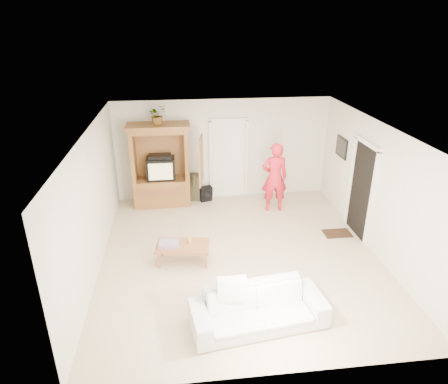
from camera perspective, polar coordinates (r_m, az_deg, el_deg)
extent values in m
plane|color=tan|center=(8.23, 2.25, -8.95)|extent=(6.00, 6.00, 0.00)
plane|color=white|center=(7.17, 2.58, 8.84)|extent=(6.00, 6.00, 0.00)
plane|color=silver|center=(10.39, -0.18, 6.10)|extent=(5.50, 0.00, 5.50)
plane|color=silver|center=(5.08, 7.85, -14.62)|extent=(5.50, 0.00, 5.50)
plane|color=silver|center=(7.70, -18.27, -1.63)|extent=(0.00, 6.00, 6.00)
plane|color=silver|center=(8.46, 21.12, 0.27)|extent=(0.00, 6.00, 6.00)
cube|color=brown|center=(10.34, -8.79, 0.10)|extent=(1.40, 0.60, 0.70)
cube|color=brown|center=(10.06, -12.84, 4.90)|extent=(0.10, 0.60, 1.20)
cube|color=brown|center=(10.00, -5.39, 5.28)|extent=(0.10, 0.60, 1.20)
cube|color=brown|center=(10.26, -9.09, 5.57)|extent=(1.40, 0.06, 1.20)
cube|color=brown|center=(9.82, -9.37, 8.70)|extent=(1.40, 0.60, 0.10)
cube|color=brown|center=(9.80, -9.41, 9.26)|extent=(1.52, 0.68, 0.10)
cube|color=brown|center=(9.56, -3.32, 4.49)|extent=(0.16, 0.67, 1.15)
cube|color=black|center=(10.14, -9.01, 3.41)|extent=(0.70, 0.52, 0.55)
cube|color=tan|center=(9.89, -9.05, 2.88)|extent=(0.58, 0.02, 0.42)
cube|color=black|center=(10.01, -9.12, 5.04)|extent=(0.55, 0.35, 0.08)
cube|color=#9D6136|center=(10.04, -8.87, -0.02)|extent=(1.19, 0.03, 0.25)
cube|color=white|center=(10.47, 0.66, 4.62)|extent=(0.85, 0.05, 2.04)
cube|color=black|center=(9.05, 19.06, 0.13)|extent=(0.05, 0.90, 2.04)
cube|color=black|center=(9.97, 16.46, 6.16)|extent=(0.03, 0.60, 0.48)
cube|color=#382316|center=(9.31, 15.87, -5.70)|extent=(0.60, 0.40, 0.02)
imported|color=#4C7238|center=(9.71, -9.53, 10.83)|extent=(0.55, 0.54, 0.46)
imported|color=red|center=(9.78, 7.23, 2.09)|extent=(0.65, 0.45, 1.74)
imported|color=silver|center=(6.45, 4.89, -16.22)|extent=(2.18, 1.09, 0.61)
cube|color=#9D6136|center=(7.87, -5.91, -7.66)|extent=(1.09, 0.68, 0.06)
cube|color=#9D6136|center=(7.86, -9.31, -9.60)|extent=(0.06, 0.06, 0.33)
cube|color=#9D6136|center=(8.21, -8.85, -7.96)|extent=(0.06, 0.06, 0.33)
cube|color=#9D6136|center=(7.76, -2.66, -9.73)|extent=(0.06, 0.06, 0.33)
cube|color=#9D6136|center=(8.12, -2.52, -8.06)|extent=(0.06, 0.06, 0.33)
cube|color=#E54C60|center=(7.84, -7.86, -7.32)|extent=(0.41, 0.33, 0.08)
cylinder|color=tan|center=(7.88, -4.91, -6.94)|extent=(0.08, 0.08, 0.10)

